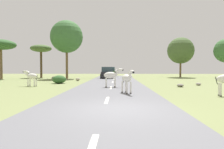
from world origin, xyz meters
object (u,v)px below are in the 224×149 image
object	(u,v)px
tree_2	(67,37)
tree_5	(181,51)
car_1	(111,72)
zebra_0	(127,79)
car_0	(107,73)
rock_2	(55,78)
rock_0	(78,79)
zebra_3	(112,75)
rock_3	(198,84)
rock_1	(180,85)
tree_3	(1,45)
bush_1	(59,79)
tree_0	(41,49)
zebra_2	(31,76)

from	to	relation	value
tree_2	tree_5	distance (m)	19.28
car_1	tree_2	size ratio (longest dim) A/B	0.49
zebra_0	car_0	world-z (taller)	car_0
rock_2	car_0	bearing A→B (deg)	32.57
rock_0	zebra_3	bearing A→B (deg)	-61.46
rock_2	rock_3	world-z (taller)	rock_2
car_1	tree_2	xyz separation A→B (m)	(-6.44, -7.86, 5.53)
zebra_0	rock_3	size ratio (longest dim) A/B	3.21
tree_5	rock_0	bearing A→B (deg)	-148.83
car_1	rock_1	xyz separation A→B (m)	(6.73, -20.64, -0.71)
car_1	rock_2	size ratio (longest dim) A/B	5.19
rock_1	rock_2	size ratio (longest dim) A/B	0.71
tree_5	rock_2	world-z (taller)	tree_5
tree_5	rock_1	bearing A→B (deg)	-107.81
tree_3	tree_5	world-z (taller)	tree_5
car_1	rock_2	distance (m)	13.65
tree_5	rock_2	bearing A→B (deg)	-157.12
tree_5	bush_1	size ratio (longest dim) A/B	4.82
rock_2	rock_3	xyz separation A→B (m)	(16.01, -7.50, -0.12)
car_0	rock_1	distance (m)	15.12
car_0	tree_2	bearing A→B (deg)	2.34
zebra_0	rock_0	bearing A→B (deg)	-87.83
car_0	car_1	size ratio (longest dim) A/B	1.01
car_0	rock_1	bearing A→B (deg)	114.70
tree_2	bush_1	bearing A→B (deg)	-80.24
zebra_3	rock_1	world-z (taller)	zebra_3
car_1	tree_0	xyz separation A→B (m)	(-11.40, -5.38, 3.92)
rock_2	car_1	bearing A→B (deg)	58.54
zebra_2	tree_5	size ratio (longest dim) A/B	0.22
rock_3	bush_1	bearing A→B (deg)	172.07
car_1	rock_1	world-z (taller)	car_1
zebra_2	tree_5	distance (m)	25.45
bush_1	rock_2	world-z (taller)	bush_1
rock_0	rock_3	size ratio (longest dim) A/B	1.13
bush_1	zebra_0	bearing A→B (deg)	-49.76
zebra_0	car_1	bearing A→B (deg)	-108.40
car_0	tree_0	world-z (taller)	tree_0
zebra_3	car_0	bearing A→B (deg)	178.82
tree_2	bush_1	world-z (taller)	tree_2
tree_3	tree_5	xyz separation A→B (m)	(27.92, 6.09, -0.35)
rock_2	tree_3	bearing A→B (deg)	166.32
tree_0	tree_3	distance (m)	5.97
zebra_3	rock_0	xyz separation A→B (m)	(-4.53, 8.33, -0.82)
bush_1	zebra_2	bearing A→B (deg)	-115.92
bush_1	rock_2	size ratio (longest dim) A/B	1.70
tree_2	rock_2	size ratio (longest dim) A/B	10.52
bush_1	rock_1	bearing A→B (deg)	-16.51
car_1	tree_3	xyz separation A→B (m)	(-15.67, -9.55, 4.12)
zebra_3	car_0	world-z (taller)	car_0
tree_0	tree_2	bearing A→B (deg)	-26.58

